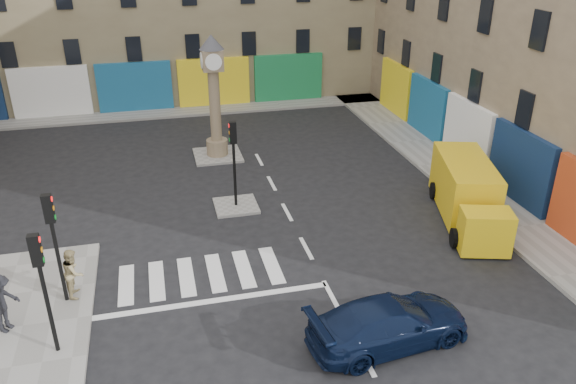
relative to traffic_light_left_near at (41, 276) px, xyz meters
name	(u,v)px	position (x,y,z in m)	size (l,w,h in m)	color
ground	(341,314)	(8.30, -0.20, -2.62)	(120.00, 120.00, 0.00)	black
sidewalk_right	(441,165)	(17.00, 9.80, -2.55)	(2.60, 30.00, 0.15)	gray
sidewalk_far	(170,112)	(4.30, 22.00, -2.55)	(32.00, 2.40, 0.15)	gray
island_near	(236,206)	(6.30, 7.80, -2.56)	(1.80, 1.80, 0.12)	gray
island_far	(218,155)	(6.30, 13.80, -2.56)	(2.40, 2.40, 0.12)	gray
traffic_light_left_near	(41,276)	(0.00, 0.00, 0.00)	(0.28, 0.22, 3.70)	black
traffic_light_left_far	(53,232)	(0.00, 2.40, 0.00)	(0.28, 0.22, 3.70)	black
traffic_light_island	(234,151)	(6.30, 7.80, -0.03)	(0.28, 0.22, 3.70)	black
clock_pillar	(214,90)	(6.30, 13.80, 0.93)	(1.20, 1.20, 6.10)	#8D7A5C
navy_sedan	(389,323)	(9.18, -1.77, -1.93)	(1.95, 4.79, 1.39)	black
yellow_van	(467,193)	(15.28, 4.61, -1.50)	(3.53, 6.46, 2.25)	yellow
pedestrian_tan	(73,272)	(0.30, 2.64, -1.65)	(0.80, 0.62, 1.64)	tan
pedestrian_dark	(1,303)	(-1.54, 1.28, -1.53)	(1.21, 0.70, 1.88)	black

